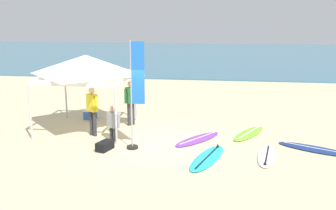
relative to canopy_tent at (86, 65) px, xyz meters
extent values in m
plane|color=beige|center=(2.71, -1.21, -2.39)|extent=(80.00, 80.00, 0.00)
cube|color=#386B84|center=(2.71, 29.70, -2.34)|extent=(80.00, 36.00, 0.10)
cylinder|color=#B7B7BC|center=(-1.47, -1.47, -1.36)|extent=(0.07, 0.07, 2.05)
cylinder|color=#B7B7BC|center=(1.47, -1.47, -1.36)|extent=(0.07, 0.07, 2.05)
cylinder|color=#B7B7BC|center=(-1.47, 1.47, -1.36)|extent=(0.07, 0.07, 2.05)
cylinder|color=#B7B7BC|center=(1.47, 1.47, -1.36)|extent=(0.07, 0.07, 2.05)
cube|color=white|center=(0.00, -1.47, -0.43)|extent=(2.94, 0.03, 0.18)
cube|color=white|center=(0.00, 1.47, -0.43)|extent=(2.94, 0.03, 0.18)
cube|color=white|center=(-1.47, 0.00, -0.43)|extent=(0.03, 2.94, 0.18)
cube|color=white|center=(1.47, 0.00, -0.43)|extent=(0.03, 2.94, 0.18)
pyramid|color=white|center=(0.00, 0.00, 0.01)|extent=(3.06, 3.06, 0.70)
ellipsoid|color=#7AD12D|center=(5.84, 0.15, -2.35)|extent=(1.48, 2.14, 0.07)
cube|color=white|center=(5.84, 0.15, -2.31)|extent=(0.87, 1.62, 0.01)
cone|color=white|center=(6.24, 0.92, -2.26)|extent=(0.09, 0.09, 0.12)
ellipsoid|color=purple|center=(4.09, -0.73, -2.35)|extent=(1.74, 2.10, 0.07)
cube|color=white|center=(4.09, -0.73, -2.31)|extent=(1.11, 1.52, 0.01)
cone|color=white|center=(4.61, -0.01, -2.26)|extent=(0.09, 0.09, 0.12)
ellipsoid|color=navy|center=(7.78, -1.21, -2.35)|extent=(2.32, 1.59, 0.07)
cube|color=white|center=(7.78, -1.21, -2.31)|extent=(1.76, 0.92, 0.01)
ellipsoid|color=white|center=(6.22, -2.02, -2.35)|extent=(0.86, 2.02, 0.07)
cube|color=black|center=(6.22, -2.02, -2.31)|extent=(0.33, 1.65, 0.01)
cone|color=black|center=(6.08, -2.81, -2.26)|extent=(0.09, 0.09, 0.12)
ellipsoid|color=#23B2CC|center=(4.48, -2.44, -2.35)|extent=(1.29, 2.42, 0.07)
cube|color=black|center=(4.48, -2.44, -2.31)|extent=(0.63, 1.91, 0.01)
cone|color=black|center=(4.77, -1.52, -2.26)|extent=(0.09, 0.09, 0.12)
cylinder|color=#2D2D33|center=(0.51, -0.79, -1.95)|extent=(0.13, 0.13, 0.88)
cylinder|color=#2D2D33|center=(0.36, -0.69, -1.95)|extent=(0.13, 0.13, 0.88)
cube|color=yellow|center=(0.43, -0.74, -1.21)|extent=(0.42, 0.38, 0.60)
sphere|color=beige|center=(0.43, -0.74, -0.78)|extent=(0.21, 0.21, 0.21)
cylinder|color=yellow|center=(0.62, -0.86, -1.23)|extent=(0.09, 0.09, 0.54)
cylinder|color=yellow|center=(0.24, -0.61, -1.23)|extent=(0.09, 0.09, 0.54)
cylinder|color=#2D2D33|center=(1.49, 0.80, -1.95)|extent=(0.13, 0.13, 0.88)
cylinder|color=#2D2D33|center=(1.37, 0.67, -1.95)|extent=(0.13, 0.13, 0.88)
cube|color=#2D8C47|center=(1.43, 0.73, -1.21)|extent=(0.40, 0.42, 0.60)
sphere|color=tan|center=(1.43, 0.73, -0.78)|extent=(0.21, 0.21, 0.21)
cylinder|color=#2D8C47|center=(1.58, 0.91, -1.23)|extent=(0.09, 0.09, 0.54)
cylinder|color=#2D8C47|center=(1.28, 0.56, -1.23)|extent=(0.09, 0.09, 0.54)
cylinder|color=#2D2D33|center=(1.36, -1.18, -2.16)|extent=(0.13, 0.13, 0.45)
cylinder|color=#2D2D33|center=(1.20, -1.10, -2.16)|extent=(0.13, 0.13, 0.45)
cube|color=gray|center=(1.28, -1.14, -1.68)|extent=(0.42, 0.35, 0.52)
sphere|color=tan|center=(1.28, -1.14, -1.29)|extent=(0.21, 0.21, 0.21)
cylinder|color=gray|center=(1.49, -1.23, -1.70)|extent=(0.09, 0.09, 0.47)
cylinder|color=gray|center=(1.07, -1.05, -1.70)|extent=(0.09, 0.09, 0.47)
cylinder|color=#99999E|center=(2.09, -1.85, -0.69)|extent=(0.04, 0.04, 3.40)
cube|color=blue|center=(2.31, -1.85, 0.01)|extent=(0.40, 0.02, 1.90)
cylinder|color=black|center=(2.09, -1.85, -2.35)|extent=(0.36, 0.36, 0.08)
cube|color=black|center=(1.28, -2.12, -2.25)|extent=(0.49, 0.67, 0.28)
cube|color=#2D60B7|center=(-0.42, 1.32, -2.22)|extent=(0.48, 0.34, 0.34)
cube|color=white|center=(-0.42, 1.32, -2.02)|extent=(0.50, 0.36, 0.05)
camera|label=1|loc=(4.78, -12.79, 1.63)|focal=40.00mm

